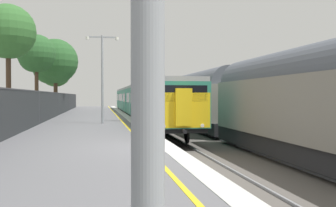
{
  "coord_description": "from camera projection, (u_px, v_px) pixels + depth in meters",
  "views": [
    {
      "loc": [
        -1.86,
        -12.7,
        1.68
      ],
      "look_at": [
        1.6,
        6.82,
        1.32
      ],
      "focal_mm": 41.51,
      "sensor_mm": 36.0,
      "label": 1
    }
  ],
  "objects": [
    {
      "name": "background_tree_back",
      "position": [
        8.0,
        33.0,
        23.23
      ],
      "size": [
        3.26,
        3.26,
        7.19
      ],
      "color": "#473323",
      "rests_on": "ground"
    },
    {
      "name": "platform_lamp_mid",
      "position": [
        102.0,
        71.0,
        23.98
      ],
      "size": [
        2.0,
        0.2,
        5.45
      ],
      "color": "#93999E",
      "rests_on": "ground"
    },
    {
      "name": "background_tree_right",
      "position": [
        35.0,
        55.0,
        33.75
      ],
      "size": [
        3.31,
        3.31,
        7.1
      ],
      "color": "#473323",
      "rests_on": "ground"
    },
    {
      "name": "background_tree_left",
      "position": [
        54.0,
        63.0,
        38.79
      ],
      "size": [
        4.51,
        4.46,
        7.44
      ],
      "color": "#473323",
      "rests_on": "ground"
    },
    {
      "name": "freight_train_adjacent_track",
      "position": [
        181.0,
        98.0,
        38.44
      ],
      "size": [
        2.6,
        61.57,
        4.58
      ],
      "color": "#232326",
      "rests_on": "ground"
    },
    {
      "name": "commuter_train_at_platform",
      "position": [
        140.0,
        101.0,
        37.93
      ],
      "size": [
        2.83,
        39.83,
        3.81
      ],
      "color": "#2D846B",
      "rests_on": "ground"
    },
    {
      "name": "ground",
      "position": [
        232.0,
        163.0,
        13.33
      ],
      "size": [
        17.4,
        110.0,
        1.21
      ],
      "color": "slate"
    },
    {
      "name": "signal_gantry",
      "position": [
        137.0,
        73.0,
        25.96
      ],
      "size": [
        1.1,
        0.24,
        5.17
      ],
      "color": "#47474C",
      "rests_on": "ground"
    },
    {
      "name": "background_tree_centre",
      "position": [
        56.0,
        72.0,
        46.66
      ],
      "size": [
        3.85,
        3.85,
        6.69
      ],
      "color": "#473323",
      "rests_on": "ground"
    }
  ]
}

